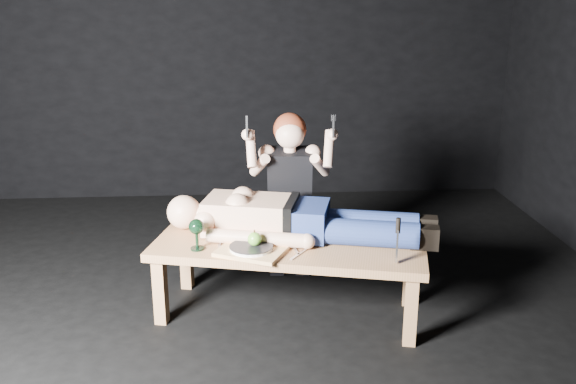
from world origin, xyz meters
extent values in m
plane|color=black|center=(0.00, 0.00, 0.00)|extent=(5.00, 5.00, 0.00)
plane|color=black|center=(0.00, 2.50, 1.50)|extent=(5.00, 0.00, 5.00)
cube|color=#A17047|center=(0.29, 0.09, 0.23)|extent=(1.67, 0.94, 0.45)
cube|color=tan|center=(0.07, -0.04, 0.46)|extent=(0.44, 0.39, 0.02)
cylinder|color=white|center=(0.07, -0.04, 0.48)|extent=(0.32, 0.32, 0.02)
sphere|color=#4B912C|center=(0.09, -0.03, 0.53)|extent=(0.08, 0.08, 0.08)
cube|color=#B2B2B7|center=(-0.11, 0.02, 0.45)|extent=(0.02, 0.17, 0.01)
cube|color=#B2B2B7|center=(0.33, -0.08, 0.45)|extent=(0.11, 0.15, 0.01)
cube|color=#B2B2B7|center=(0.31, -0.01, 0.45)|extent=(0.04, 0.17, 0.01)
camera|label=1|loc=(0.05, -3.31, 1.83)|focal=39.27mm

